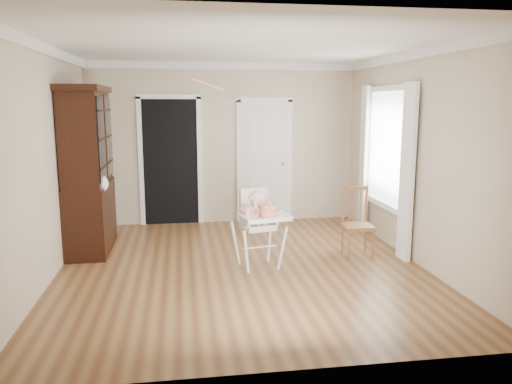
{
  "coord_description": "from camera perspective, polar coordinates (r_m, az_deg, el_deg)",
  "views": [
    {
      "loc": [
        -0.72,
        -5.97,
        2.04
      ],
      "look_at": [
        0.16,
        -0.12,
        0.98
      ],
      "focal_mm": 35.0,
      "sensor_mm": 36.0,
      "label": 1
    }
  ],
  "objects": [
    {
      "name": "crown_molding",
      "position": [
        6.04,
        -1.75,
        15.86
      ],
      "size": [
        4.5,
        5.0,
        0.12
      ],
      "primitive_type": null,
      "color": "white",
      "rests_on": "ceiling"
    },
    {
      "name": "window_right",
      "position": [
        7.4,
        14.57,
        4.0
      ],
      "size": [
        0.13,
        1.84,
        2.3
      ],
      "color": "white",
      "rests_on": "wall_right"
    },
    {
      "name": "wall_left",
      "position": [
        6.2,
        -22.82,
        2.98
      ],
      "size": [
        0.0,
        5.0,
        5.0
      ],
      "primitive_type": "plane",
      "rotation": [
        1.57,
        0.0,
        1.57
      ],
      "color": "beige",
      "rests_on": "floor"
    },
    {
      "name": "streamer",
      "position": [
        5.91,
        -5.6,
        12.12
      ],
      "size": [
        0.35,
        0.38,
        0.15
      ],
      "primitive_type": null,
      "rotation": [
        0.26,
        0.0,
        0.74
      ],
      "color": "pink",
      "rests_on": "ceiling"
    },
    {
      "name": "wall_back",
      "position": [
        8.53,
        -3.71,
        5.51
      ],
      "size": [
        4.5,
        0.0,
        4.5
      ],
      "primitive_type": "plane",
      "rotation": [
        1.57,
        0.0,
        0.0
      ],
      "color": "beige",
      "rests_on": "floor"
    },
    {
      "name": "floor",
      "position": [
        6.35,
        -1.62,
        -8.58
      ],
      "size": [
        5.0,
        5.0,
        0.0
      ],
      "primitive_type": "plane",
      "color": "brown",
      "rests_on": "ground"
    },
    {
      "name": "cake",
      "position": [
        5.94,
        1.48,
        -2.33
      ],
      "size": [
        0.25,
        0.25,
        0.12
      ],
      "color": "silver",
      "rests_on": "high_chair"
    },
    {
      "name": "high_chair",
      "position": [
        6.18,
        0.32,
        -3.12
      ],
      "size": [
        0.69,
        0.8,
        1.0
      ],
      "rotation": [
        0.0,
        0.0,
        0.2
      ],
      "color": "white",
      "rests_on": "floor"
    },
    {
      "name": "doorway",
      "position": [
        8.51,
        -9.75,
        3.74
      ],
      "size": [
        1.06,
        0.05,
        2.22
      ],
      "color": "black",
      "rests_on": "wall_back"
    },
    {
      "name": "wall_right",
      "position": [
        6.7,
        17.83,
        3.77
      ],
      "size": [
        0.0,
        5.0,
        5.0
      ],
      "primitive_type": "plane",
      "rotation": [
        1.57,
        0.0,
        -1.57
      ],
      "color": "beige",
      "rests_on": "floor"
    },
    {
      "name": "sippy_cup",
      "position": [
        5.94,
        -1.0,
        -2.07
      ],
      "size": [
        0.08,
        0.08,
        0.2
      ],
      "rotation": [
        0.0,
        0.0,
        0.2
      ],
      "color": "pink",
      "rests_on": "high_chair"
    },
    {
      "name": "closet_door",
      "position": [
        8.62,
        0.98,
        3.41
      ],
      "size": [
        0.96,
        0.09,
        2.13
      ],
      "color": "white",
      "rests_on": "wall_back"
    },
    {
      "name": "dining_chair",
      "position": [
        6.86,
        11.49,
        -3.6
      ],
      "size": [
        0.4,
        0.4,
        0.92
      ],
      "rotation": [
        0.0,
        0.0,
        -0.06
      ],
      "color": "brown",
      "rests_on": "floor"
    },
    {
      "name": "baby",
      "position": [
        6.18,
        0.25,
        -1.87
      ],
      "size": [
        0.31,
        0.22,
        0.42
      ],
      "rotation": [
        0.0,
        0.0,
        0.2
      ],
      "color": "beige",
      "rests_on": "high_chair"
    },
    {
      "name": "china_cabinet",
      "position": [
        7.21,
        -18.62,
        2.42
      ],
      "size": [
        0.6,
        1.34,
        2.27
      ],
      "color": "black",
      "rests_on": "floor"
    },
    {
      "name": "ceiling",
      "position": [
        6.05,
        -1.75,
        16.42
      ],
      "size": [
        5.0,
        5.0,
        0.0
      ],
      "primitive_type": "plane",
      "rotation": [
        3.14,
        0.0,
        0.0
      ],
      "color": "white",
      "rests_on": "wall_back"
    }
  ]
}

